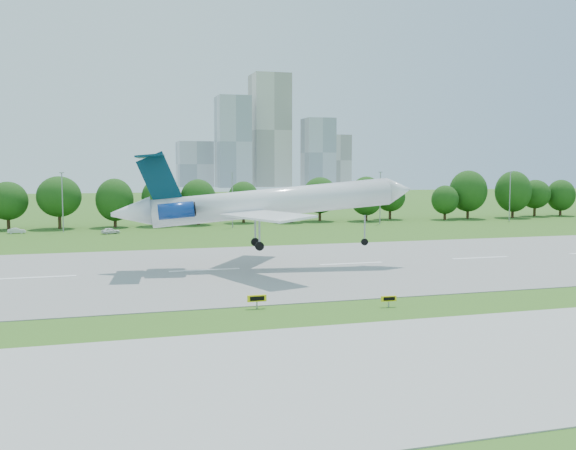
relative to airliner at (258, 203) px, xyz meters
The scene contains 11 objects.
ground 27.55m from the airliner, 105.64° to the right, with size 600.00×600.00×0.00m, color #325E18.
runway 11.05m from the airliner, behind, with size 400.00×45.00×0.08m, color gray.
taxiway 44.61m from the airliner, 99.28° to the right, with size 400.00×23.00×0.08m, color #ADADA8.
tree_line 67.19m from the airliner, 96.03° to the left, with size 288.40×8.40×10.40m.
light_poles 57.62m from the airliner, 99.56° to the left, with size 175.90×0.25×12.19m.
skyline 377.70m from the airliner, 75.71° to the left, with size 127.00×52.00×80.00m.
airliner is the anchor object (origin of this frame).
taxi_sign_centre 25.47m from the airliner, 103.86° to the right, with size 1.81×0.24×1.27m.
taxi_sign_right 28.18m from the airliner, 76.78° to the right, with size 1.50×0.29×1.05m.
service_vehicle_a 67.80m from the airliner, 122.25° to the left, with size 1.17×3.36×1.11m, color silver.
service_vehicle_b 54.51m from the airliner, 109.35° to the left, with size 1.45×3.59×1.22m, color white.
Camera 1 is at (-12.31, -55.26, 12.93)m, focal length 40.00 mm.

